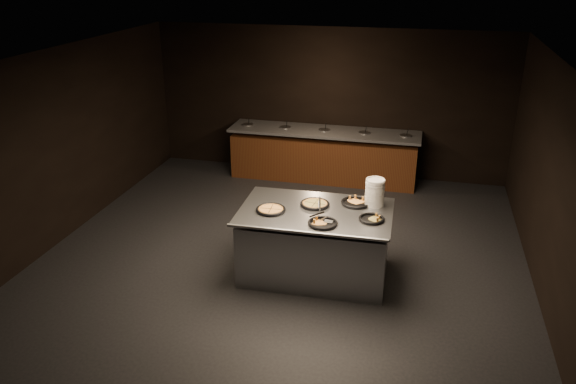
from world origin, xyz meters
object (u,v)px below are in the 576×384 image
(pan_cheese_whole, at_px, (315,204))
(plate_stack, at_px, (375,193))
(serving_counter, at_px, (315,244))
(pan_veggie_whole, at_px, (271,209))

(pan_cheese_whole, bearing_deg, plate_stack, 13.59)
(serving_counter, bearing_deg, pan_cheese_whole, 103.99)
(pan_cheese_whole, bearing_deg, pan_veggie_whole, -148.96)
(serving_counter, relative_size, pan_veggie_whole, 5.17)
(serving_counter, xyz_separation_m, plate_stack, (0.74, 0.35, 0.70))
(plate_stack, distance_m, pan_cheese_whole, 0.83)
(plate_stack, xyz_separation_m, pan_veggie_whole, (-1.32, -0.51, -0.17))
(serving_counter, distance_m, pan_cheese_whole, 0.56)
(plate_stack, xyz_separation_m, pan_cheese_whole, (-0.79, -0.19, -0.17))
(plate_stack, height_order, pan_cheese_whole, plate_stack)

